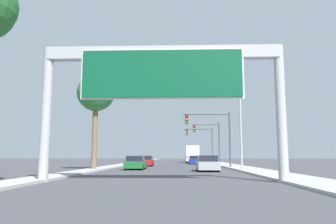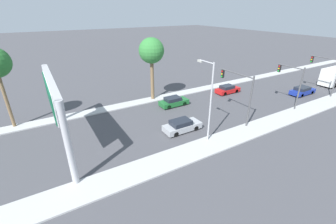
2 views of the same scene
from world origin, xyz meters
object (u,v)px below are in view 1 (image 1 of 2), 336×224
object	(u,v)px
truck_box_primary	(192,154)
traffic_light_near_intersection	(215,129)
traffic_light_far_intersection	(203,139)
street_lamp_right	(237,117)
palm_tree_background	(96,94)
car_near_center	(207,164)
car_mid_right	(195,160)
car_near_right	(146,161)
sign_gantry	(162,77)
car_mid_left	(136,163)
traffic_light_mid_block	(210,137)

from	to	relation	value
truck_box_primary	traffic_light_near_intersection	size ratio (longest dim) A/B	1.09
traffic_light_far_intersection	street_lamp_right	world-z (taller)	street_lamp_right
traffic_light_far_intersection	palm_tree_background	bearing A→B (deg)	-116.12
car_near_center	traffic_light_far_intersection	bearing A→B (deg)	86.46
traffic_light_far_intersection	palm_tree_background	size ratio (longest dim) A/B	0.66
car_mid_right	traffic_light_far_intersection	bearing A→B (deg)	58.62
traffic_light_near_intersection	car_mid_right	bearing A→B (deg)	95.04
car_near_right	sign_gantry	bearing A→B (deg)	-82.59
palm_tree_background	sign_gantry	bearing A→B (deg)	-62.80
traffic_light_far_intersection	car_mid_left	bearing A→B (deg)	-109.76
car_near_center	truck_box_primary	size ratio (longest dim) A/B	0.65
sign_gantry	traffic_light_far_intersection	xyz separation A→B (m)	(5.19, 40.12, -1.42)
car_mid_right	traffic_light_near_intersection	world-z (taller)	traffic_light_near_intersection
car_mid_right	traffic_light_near_intersection	size ratio (longest dim) A/B	0.74
car_near_center	street_lamp_right	xyz separation A→B (m)	(3.05, 1.18, 4.44)
car_near_center	car_mid_left	xyz separation A→B (m)	(-7.00, 3.21, -0.02)
car_mid_left	car_near_right	bearing A→B (deg)	90.00
sign_gantry	truck_box_primary	xyz separation A→B (m)	(3.50, 47.49, -4.05)
car_mid_left	traffic_light_near_intersection	bearing A→B (deg)	26.23
truck_box_primary	traffic_light_far_intersection	distance (m)	8.00
car_near_center	truck_box_primary	distance (m)	34.79
sign_gantry	car_mid_left	world-z (taller)	sign_gantry
sign_gantry	traffic_light_near_intersection	xyz separation A→B (m)	(5.02, 20.12, -1.30)
car_mid_left	street_lamp_right	world-z (taller)	street_lamp_right
car_near_center	palm_tree_background	world-z (taller)	palm_tree_background
car_near_center	car_near_right	size ratio (longest dim) A/B	1.05
car_near_right	car_mid_right	distance (m)	12.58
car_mid_right	truck_box_primary	xyz separation A→B (m)	(0.00, 10.14, 1.02)
traffic_light_far_intersection	palm_tree_background	world-z (taller)	palm_tree_background
traffic_light_near_intersection	palm_tree_background	world-z (taller)	palm_tree_background
car_mid_right	palm_tree_background	xyz separation A→B (m)	(-10.91, -22.93, 6.90)
car_near_center	street_lamp_right	bearing A→B (deg)	21.09
car_mid_right	truck_box_primary	bearing A→B (deg)	90.00
street_lamp_right	car_near_right	bearing A→B (deg)	127.70
car_mid_right	palm_tree_background	bearing A→B (deg)	-115.45
truck_box_primary	palm_tree_background	distance (m)	35.32
sign_gantry	truck_box_primary	world-z (taller)	sign_gantry
traffic_light_mid_block	car_mid_right	bearing A→B (deg)	105.46
car_mid_left	street_lamp_right	bearing A→B (deg)	-11.45
traffic_light_near_intersection	car_near_center	bearing A→B (deg)	-101.58
car_mid_left	truck_box_primary	world-z (taller)	truck_box_primary
traffic_light_near_intersection	traffic_light_mid_block	bearing A→B (deg)	87.26
car_mid_left	truck_box_primary	xyz separation A→B (m)	(7.00, 31.56, 1.02)
sign_gantry	traffic_light_near_intersection	bearing A→B (deg)	75.99
truck_box_primary	traffic_light_near_intersection	world-z (taller)	traffic_light_near_intersection
traffic_light_far_intersection	street_lamp_right	xyz separation A→B (m)	(1.36, -26.23, 0.81)
car_near_right	car_mid_right	world-z (taller)	car_near_right
sign_gantry	traffic_light_near_intersection	size ratio (longest dim) A/B	2.08
car_mid_left	truck_box_primary	bearing A→B (deg)	77.50
car_mid_right	street_lamp_right	size ratio (longest dim) A/B	0.55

